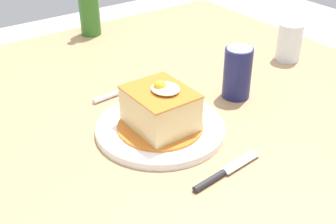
# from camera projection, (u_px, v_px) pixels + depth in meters

# --- Properties ---
(dining_table) EXTENTS (1.39, 1.07, 0.76)m
(dining_table) POSITION_uv_depth(u_px,v_px,m) (216.00, 147.00, 1.03)
(dining_table) COLOR #A87F56
(dining_table) RESTS_ON ground_plane
(main_plate) EXTENTS (0.27, 0.27, 0.02)m
(main_plate) POSITION_uv_depth(u_px,v_px,m) (160.00, 127.00, 0.92)
(main_plate) COLOR white
(main_plate) RESTS_ON dining_table
(sandwich_meal) EXTENTS (0.18, 0.18, 0.11)m
(sandwich_meal) POSITION_uv_depth(u_px,v_px,m) (160.00, 110.00, 0.90)
(sandwich_meal) COLOR #C66B23
(sandwich_meal) RESTS_ON main_plate
(fork) EXTENTS (0.03, 0.14, 0.01)m
(fork) POSITION_uv_depth(u_px,v_px,m) (114.00, 94.00, 1.05)
(fork) COLOR silver
(fork) RESTS_ON dining_table
(knife) EXTENTS (0.03, 0.17, 0.01)m
(knife) POSITION_uv_depth(u_px,v_px,m) (219.00, 175.00, 0.79)
(knife) COLOR #262628
(knife) RESTS_ON dining_table
(soda_can) EXTENTS (0.07, 0.07, 0.12)m
(soda_can) POSITION_uv_depth(u_px,v_px,m) (237.00, 73.00, 1.02)
(soda_can) COLOR #191E51
(soda_can) RESTS_ON dining_table
(beer_bottle_green) EXTENTS (0.06, 0.06, 0.27)m
(beer_bottle_green) POSITION_uv_depth(u_px,v_px,m) (90.00, 3.00, 1.36)
(beer_bottle_green) COLOR #2D6B23
(beer_bottle_green) RESTS_ON dining_table
(drinking_glass) EXTENTS (0.07, 0.07, 0.10)m
(drinking_glass) POSITION_uv_depth(u_px,v_px,m) (289.00, 44.00, 1.22)
(drinking_glass) COLOR #3F2314
(drinking_glass) RESTS_ON dining_table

